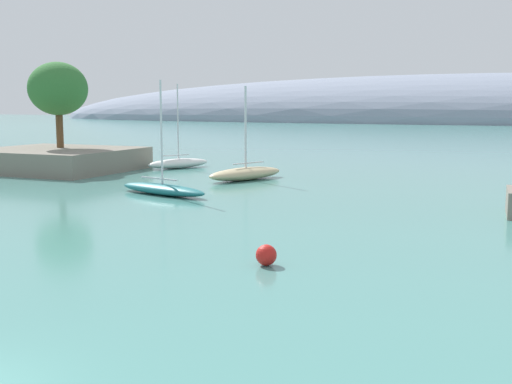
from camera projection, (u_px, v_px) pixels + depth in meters
shore_outcrop at (56, 160)px, 60.78m from camera, size 14.03×12.26×2.09m
tree_clump_shore at (58, 89)px, 61.35m from camera, size 5.73×5.73×8.33m
distant_ridge at (471, 122)px, 234.91m from camera, size 367.12×89.69×35.32m
sailboat_white_near_shore at (179, 163)px, 62.88m from camera, size 4.74×6.79×8.32m
sailboat_teal_mid_mooring at (163, 189)px, 44.39m from camera, size 8.24×3.86×8.00m
sailboat_sand_outer_mooring at (246, 173)px, 53.10m from camera, size 5.18×8.08×7.84m
mooring_buoy_red at (266, 255)px, 24.85m from camera, size 0.84×0.84×0.84m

